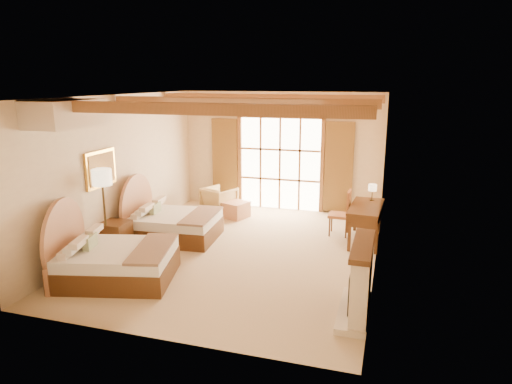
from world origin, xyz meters
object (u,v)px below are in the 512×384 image
at_px(bed_near, 110,258).
at_px(nightstand, 116,237).
at_px(bed_far, 169,222).
at_px(desk, 365,222).
at_px(armchair, 219,200).

xyz_separation_m(bed_near, nightstand, (-0.65, 1.16, -0.07)).
distance_m(bed_far, desk, 4.40).
relative_size(nightstand, desk, 0.41).
bearing_deg(nightstand, bed_near, -61.22).
height_order(bed_far, desk, bed_far).
bearing_deg(desk, nightstand, -153.22).
bearing_deg(nightstand, desk, 23.20).
bearing_deg(armchair, bed_near, 108.32).
relative_size(bed_far, armchair, 2.56).
height_order(armchair, desk, desk).
height_order(bed_far, nightstand, bed_far).
height_order(nightstand, armchair, armchair).
height_order(bed_near, desk, bed_near).
bearing_deg(armchair, nightstand, 95.83).
xyz_separation_m(bed_near, desk, (4.27, 3.32, 0.05)).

